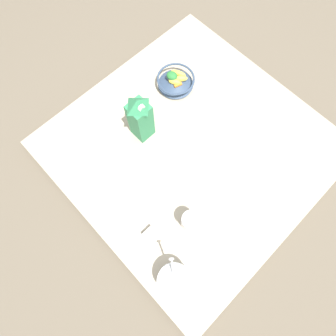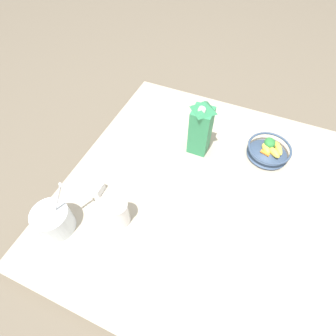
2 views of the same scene
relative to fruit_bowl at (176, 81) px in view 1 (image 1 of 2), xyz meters
The scene contains 7 objects.
ground_plane 0.35m from the fruit_bowl, 121.58° to the right, with size 6.00×6.00×0.00m, color #665B4C.
countertop 0.35m from the fruit_bowl, 121.58° to the right, with size 1.14×1.14×0.05m.
fruit_bowl is the anchor object (origin of this frame).
milk_carton 0.32m from the fruit_bowl, 164.48° to the right, with size 0.08×0.08×0.27m.
yogurt_tub 0.91m from the fruit_bowl, 134.75° to the right, with size 0.13×0.14×0.22m.
drinking_cup 0.69m from the fruit_bowl, 129.63° to the right, with size 0.08×0.08×0.12m.
spice_jar 0.75m from the fruit_bowl, 142.26° to the right, with size 0.05×0.05×0.04m.
Camera 1 is at (-0.42, -0.27, 1.18)m, focal length 28.00 mm.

